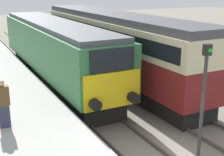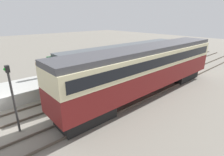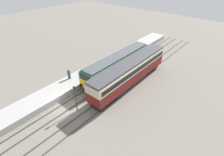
# 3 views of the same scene
# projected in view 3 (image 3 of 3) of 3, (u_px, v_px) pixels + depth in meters

# --- Properties ---
(ground_plane) EXTENTS (120.00, 120.00, 0.00)m
(ground_plane) POSITION_uv_depth(u_px,v_px,m) (66.00, 107.00, 24.01)
(ground_plane) COLOR slate
(platform_left) EXTENTS (3.50, 50.00, 0.96)m
(platform_left) POSITION_uv_depth(u_px,v_px,m) (91.00, 73.00, 30.64)
(platform_left) COLOR #A8A8A3
(platform_left) RESTS_ON ground_plane
(rails_near_track) EXTENTS (1.51, 60.00, 0.14)m
(rails_near_track) POSITION_uv_depth(u_px,v_px,m) (92.00, 90.00, 27.17)
(rails_near_track) COLOR #4C4238
(rails_near_track) RESTS_ON ground_plane
(rails_far_track) EXTENTS (1.50, 60.00, 0.14)m
(rails_far_track) POSITION_uv_depth(u_px,v_px,m) (108.00, 99.00, 25.33)
(rails_far_track) COLOR #4C4238
(rails_far_track) RESTS_ON ground_plane
(locomotive) EXTENTS (2.70, 15.66, 3.70)m
(locomotive) POSITION_uv_depth(u_px,v_px,m) (118.00, 63.00, 30.18)
(locomotive) COLOR black
(locomotive) RESTS_ON ground_plane
(passenger_carriage) EXTENTS (2.75, 16.70, 4.15)m
(passenger_carriage) POSITION_uv_depth(u_px,v_px,m) (130.00, 71.00, 27.39)
(passenger_carriage) COLOR black
(passenger_carriage) RESTS_ON ground_plane
(person_on_platform) EXTENTS (0.44, 0.26, 1.70)m
(person_on_platform) POSITION_uv_depth(u_px,v_px,m) (69.00, 74.00, 27.85)
(person_on_platform) COLOR #2D334C
(person_on_platform) RESTS_ON platform_left
(signal_post) EXTENTS (0.24, 0.28, 3.96)m
(signal_post) POSITION_uv_depth(u_px,v_px,m) (75.00, 97.00, 22.21)
(signal_post) COLOR #333333
(signal_post) RESTS_ON ground_plane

